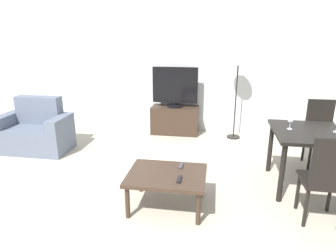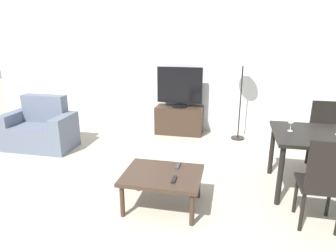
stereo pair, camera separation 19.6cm
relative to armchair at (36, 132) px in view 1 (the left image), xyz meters
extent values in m
cube|color=silver|center=(1.96, 1.49, 1.04)|extent=(7.66, 0.06, 2.70)
cube|color=slate|center=(0.00, -0.04, -0.10)|extent=(0.75, 0.62, 0.41)
cube|color=slate|center=(0.00, 0.17, 0.33)|extent=(0.75, 0.20, 0.45)
cube|color=slate|center=(-0.46, -0.04, -0.01)|extent=(0.18, 0.62, 0.59)
cube|color=slate|center=(0.46, -0.04, -0.01)|extent=(0.18, 0.62, 0.59)
cube|color=#38281E|center=(2.12, 1.22, -0.05)|extent=(0.88, 0.41, 0.52)
cylinder|color=black|center=(2.12, 1.22, 0.23)|extent=(0.29, 0.29, 0.03)
cylinder|color=black|center=(2.12, 1.22, 0.27)|extent=(0.04, 0.04, 0.05)
cube|color=black|center=(2.12, 1.22, 0.62)|extent=(0.83, 0.04, 0.66)
cube|color=black|center=(2.12, 1.19, 0.62)|extent=(0.80, 0.01, 0.62)
cube|color=#38281E|center=(2.38, -1.32, 0.07)|extent=(0.84, 0.66, 0.04)
cylinder|color=#38281E|center=(2.02, -1.60, -0.13)|extent=(0.05, 0.05, 0.36)
cylinder|color=#38281E|center=(2.75, -1.60, -0.13)|extent=(0.05, 0.05, 0.36)
cylinder|color=#38281E|center=(2.02, -1.04, -0.13)|extent=(0.05, 0.05, 0.36)
cylinder|color=#38281E|center=(2.75, -1.04, -0.13)|extent=(0.05, 0.05, 0.36)
cube|color=black|center=(4.16, -0.61, 0.41)|extent=(1.16, 0.92, 0.04)
cylinder|color=black|center=(3.64, -1.01, 0.04)|extent=(0.06, 0.06, 0.70)
cylinder|color=black|center=(3.64, -0.21, 0.04)|extent=(0.06, 0.06, 0.70)
cube|color=black|center=(3.96, -1.30, 0.12)|extent=(0.40, 0.40, 0.04)
cylinder|color=black|center=(3.79, -1.14, -0.10)|extent=(0.04, 0.04, 0.41)
cylinder|color=black|center=(4.12, -1.14, -0.10)|extent=(0.04, 0.04, 0.41)
cylinder|color=black|center=(3.79, -1.46, -0.10)|extent=(0.04, 0.04, 0.41)
cube|color=black|center=(3.96, -1.48, 0.39)|extent=(0.37, 0.04, 0.49)
cube|color=black|center=(4.36, 0.08, 0.12)|extent=(0.40, 0.40, 0.04)
cylinder|color=black|center=(4.20, -0.08, -0.10)|extent=(0.04, 0.04, 0.41)
cylinder|color=black|center=(4.52, -0.08, -0.10)|extent=(0.04, 0.04, 0.41)
cylinder|color=black|center=(4.20, 0.24, -0.10)|extent=(0.04, 0.04, 0.41)
cylinder|color=black|center=(4.52, 0.24, -0.10)|extent=(0.04, 0.04, 0.41)
cube|color=black|center=(4.36, 0.26, 0.39)|extent=(0.37, 0.04, 0.49)
cylinder|color=black|center=(3.22, 1.13, -0.30)|extent=(0.24, 0.24, 0.02)
cylinder|color=black|center=(3.22, 1.13, 0.37)|extent=(0.02, 0.02, 1.31)
cone|color=beige|center=(3.22, 1.13, 1.14)|extent=(0.33, 0.33, 0.23)
cube|color=#38383D|center=(2.52, -1.11, 0.10)|extent=(0.04, 0.15, 0.02)
cube|color=black|center=(2.54, -1.45, 0.10)|extent=(0.04, 0.15, 0.02)
cylinder|color=silver|center=(3.77, -0.57, 0.43)|extent=(0.06, 0.06, 0.01)
cylinder|color=silver|center=(3.77, -0.57, 0.47)|extent=(0.01, 0.01, 0.07)
sphere|color=silver|center=(3.77, -0.57, 0.54)|extent=(0.07, 0.07, 0.07)
cylinder|color=silver|center=(4.28, -0.60, 0.43)|extent=(0.06, 0.06, 0.01)
cylinder|color=silver|center=(4.28, -0.60, 0.47)|extent=(0.01, 0.01, 0.07)
camera|label=1|loc=(2.87, -4.21, 1.54)|focal=32.00mm
camera|label=2|loc=(3.06, -4.17, 1.54)|focal=32.00mm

